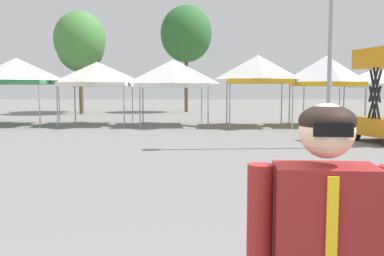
{
  "coord_description": "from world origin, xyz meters",
  "views": [
    {
      "loc": [
        0.58,
        -1.64,
        1.84
      ],
      "look_at": [
        0.57,
        4.09,
        1.3
      ],
      "focal_mm": 39.29,
      "sensor_mm": 36.0,
      "label": 1
    }
  ],
  "objects_px": {
    "canopy_tent_far_left": "(174,74)",
    "canopy_tent_behind_left": "(383,77)",
    "tree_behind_tents_center": "(187,34)",
    "canopy_tent_behind_right": "(259,69)",
    "tree_behind_tents_right": "(81,46)",
    "canopy_tent_right_of_center": "(98,74)",
    "canopy_tent_behind_center": "(17,71)",
    "canopy_tent_left_of_center": "(327,71)",
    "tree_behind_tents_left": "(81,40)"
  },
  "relations": [
    {
      "from": "tree_behind_tents_center",
      "to": "canopy_tent_behind_right",
      "type": "bearing_deg",
      "value": -73.82
    },
    {
      "from": "canopy_tent_behind_right",
      "to": "tree_behind_tents_left",
      "type": "height_order",
      "value": "tree_behind_tents_left"
    },
    {
      "from": "canopy_tent_left_of_center",
      "to": "canopy_tent_behind_left",
      "type": "bearing_deg",
      "value": 26.66
    },
    {
      "from": "canopy_tent_behind_center",
      "to": "canopy_tent_right_of_center",
      "type": "distance_m",
      "value": 4.04
    },
    {
      "from": "canopy_tent_behind_left",
      "to": "tree_behind_tents_right",
      "type": "height_order",
      "value": "tree_behind_tents_right"
    },
    {
      "from": "canopy_tent_right_of_center",
      "to": "tree_behind_tents_right",
      "type": "height_order",
      "value": "tree_behind_tents_right"
    },
    {
      "from": "tree_behind_tents_right",
      "to": "tree_behind_tents_center",
      "type": "xyz_separation_m",
      "value": [
        8.22,
        -0.07,
        0.9
      ]
    },
    {
      "from": "canopy_tent_behind_left",
      "to": "tree_behind_tents_center",
      "type": "xyz_separation_m",
      "value": [
        -10.54,
        10.51,
        3.56
      ]
    },
    {
      "from": "canopy_tent_right_of_center",
      "to": "canopy_tent_behind_right",
      "type": "height_order",
      "value": "canopy_tent_behind_right"
    },
    {
      "from": "canopy_tent_behind_center",
      "to": "canopy_tent_left_of_center",
      "type": "height_order",
      "value": "canopy_tent_left_of_center"
    },
    {
      "from": "tree_behind_tents_left",
      "to": "tree_behind_tents_right",
      "type": "distance_m",
      "value": 2.64
    },
    {
      "from": "canopy_tent_behind_center",
      "to": "tree_behind_tents_center",
      "type": "bearing_deg",
      "value": 54.77
    },
    {
      "from": "tree_behind_tents_right",
      "to": "canopy_tent_behind_center",
      "type": "bearing_deg",
      "value": -90.59
    },
    {
      "from": "canopy_tent_behind_left",
      "to": "tree_behind_tents_center",
      "type": "bearing_deg",
      "value": 135.09
    },
    {
      "from": "canopy_tent_behind_left",
      "to": "tree_behind_tents_center",
      "type": "distance_m",
      "value": 15.3
    },
    {
      "from": "canopy_tent_behind_center",
      "to": "tree_behind_tents_right",
      "type": "xyz_separation_m",
      "value": [
        0.12,
        11.88,
        2.42
      ]
    },
    {
      "from": "canopy_tent_right_of_center",
      "to": "tree_behind_tents_center",
      "type": "height_order",
      "value": "tree_behind_tents_center"
    },
    {
      "from": "canopy_tent_behind_center",
      "to": "tree_behind_tents_right",
      "type": "relative_size",
      "value": 0.49
    },
    {
      "from": "canopy_tent_right_of_center",
      "to": "canopy_tent_left_of_center",
      "type": "relative_size",
      "value": 0.97
    },
    {
      "from": "canopy_tent_left_of_center",
      "to": "canopy_tent_behind_left",
      "type": "relative_size",
      "value": 0.97
    },
    {
      "from": "canopy_tent_far_left",
      "to": "tree_behind_tents_center",
      "type": "distance_m",
      "value": 12.56
    },
    {
      "from": "canopy_tent_behind_center",
      "to": "canopy_tent_left_of_center",
      "type": "relative_size",
      "value": 1.03
    },
    {
      "from": "canopy_tent_behind_right",
      "to": "canopy_tent_behind_left",
      "type": "bearing_deg",
      "value": 16.22
    },
    {
      "from": "canopy_tent_behind_left",
      "to": "canopy_tent_behind_center",
      "type": "bearing_deg",
      "value": -176.04
    },
    {
      "from": "canopy_tent_far_left",
      "to": "canopy_tent_behind_left",
      "type": "height_order",
      "value": "canopy_tent_far_left"
    },
    {
      "from": "canopy_tent_far_left",
      "to": "canopy_tent_behind_left",
      "type": "distance_m",
      "value": 11.13
    },
    {
      "from": "canopy_tent_right_of_center",
      "to": "tree_behind_tents_center",
      "type": "relative_size",
      "value": 0.4
    },
    {
      "from": "canopy_tent_behind_center",
      "to": "canopy_tent_right_of_center",
      "type": "bearing_deg",
      "value": 0.3
    },
    {
      "from": "canopy_tent_behind_right",
      "to": "tree_behind_tents_right",
      "type": "bearing_deg",
      "value": 133.28
    },
    {
      "from": "canopy_tent_behind_left",
      "to": "canopy_tent_far_left",
      "type": "bearing_deg",
      "value": -171.93
    },
    {
      "from": "canopy_tent_behind_center",
      "to": "canopy_tent_far_left",
      "type": "bearing_deg",
      "value": -1.87
    },
    {
      "from": "canopy_tent_behind_center",
      "to": "canopy_tent_behind_right",
      "type": "height_order",
      "value": "canopy_tent_behind_right"
    },
    {
      "from": "canopy_tent_far_left",
      "to": "tree_behind_tents_left",
      "type": "xyz_separation_m",
      "value": [
        -7.1,
        9.58,
        2.73
      ]
    },
    {
      "from": "canopy_tent_behind_right",
      "to": "canopy_tent_behind_left",
      "type": "xyz_separation_m",
      "value": [
        6.91,
        2.01,
        -0.29
      ]
    },
    {
      "from": "canopy_tent_left_of_center",
      "to": "tree_behind_tents_right",
      "type": "relative_size",
      "value": 0.48
    },
    {
      "from": "canopy_tent_behind_center",
      "to": "tree_behind_tents_right",
      "type": "bearing_deg",
      "value": 89.41
    },
    {
      "from": "canopy_tent_right_of_center",
      "to": "canopy_tent_behind_left",
      "type": "xyz_separation_m",
      "value": [
        14.84,
        1.29,
        -0.08
      ]
    },
    {
      "from": "tree_behind_tents_right",
      "to": "tree_behind_tents_center",
      "type": "height_order",
      "value": "tree_behind_tents_center"
    },
    {
      "from": "canopy_tent_behind_right",
      "to": "tree_behind_tents_center",
      "type": "height_order",
      "value": "tree_behind_tents_center"
    },
    {
      "from": "tree_behind_tents_right",
      "to": "tree_behind_tents_center",
      "type": "relative_size",
      "value": 0.87
    },
    {
      "from": "tree_behind_tents_right",
      "to": "tree_behind_tents_left",
      "type": "bearing_deg",
      "value": -76.02
    },
    {
      "from": "canopy_tent_left_of_center",
      "to": "tree_behind_tents_right",
      "type": "bearing_deg",
      "value": 140.94
    },
    {
      "from": "tree_behind_tents_right",
      "to": "tree_behind_tents_center",
      "type": "bearing_deg",
      "value": -0.46
    },
    {
      "from": "canopy_tent_right_of_center",
      "to": "tree_behind_tents_left",
      "type": "height_order",
      "value": "tree_behind_tents_left"
    },
    {
      "from": "canopy_tent_behind_right",
      "to": "tree_behind_tents_right",
      "type": "height_order",
      "value": "tree_behind_tents_right"
    },
    {
      "from": "canopy_tent_behind_right",
      "to": "tree_behind_tents_center",
      "type": "xyz_separation_m",
      "value": [
        -3.63,
        12.52,
        3.27
      ]
    },
    {
      "from": "tree_behind_tents_right",
      "to": "tree_behind_tents_center",
      "type": "distance_m",
      "value": 8.27
    },
    {
      "from": "canopy_tent_behind_center",
      "to": "canopy_tent_behind_right",
      "type": "bearing_deg",
      "value": -3.36
    },
    {
      "from": "tree_behind_tents_left",
      "to": "tree_behind_tents_right",
      "type": "xyz_separation_m",
      "value": [
        -0.64,
        2.56,
        -0.18
      ]
    },
    {
      "from": "canopy_tent_behind_center",
      "to": "tree_behind_tents_left",
      "type": "distance_m",
      "value": 9.71
    }
  ]
}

